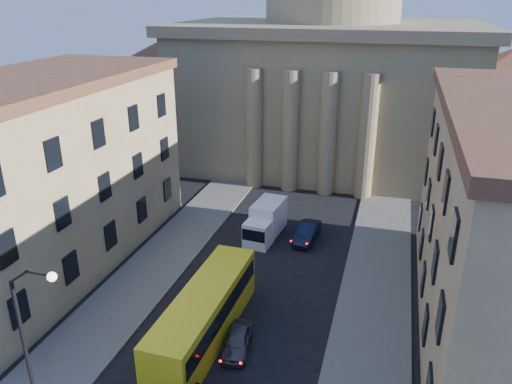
% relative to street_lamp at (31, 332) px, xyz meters
% --- Properties ---
extents(sidewalk_left, '(5.00, 60.00, 0.15)m').
position_rel_street_lamp_xyz_m(sidewalk_left, '(-1.53, 10.00, -5.21)').
color(sidewalk_left, '#5A5953').
rests_on(sidewalk_left, ground).
extents(sidewalk_right, '(5.00, 60.00, 0.15)m').
position_rel_street_lamp_xyz_m(sidewalk_right, '(15.47, 10.00, -5.21)').
color(sidewalk_right, '#5A5953').
rests_on(sidewalk_right, ground).
extents(church, '(68.02, 28.76, 36.60)m').
position_rel_street_lamp_xyz_m(church, '(6.97, 47.47, 6.59)').
color(church, olive).
rests_on(church, ground).
extents(building_left, '(11.60, 26.60, 14.70)m').
position_rel_street_lamp_xyz_m(building_left, '(-10.03, 14.00, 2.14)').
color(building_left, tan).
rests_on(building_left, ground).
extents(street_lamp, '(2.62, 0.44, 8.83)m').
position_rel_street_lamp_xyz_m(street_lamp, '(0.00, 0.00, 0.00)').
color(street_lamp, black).
rests_on(street_lamp, ground).
extents(car_right_far, '(1.97, 3.88, 1.27)m').
position_rel_street_lamp_xyz_m(car_right_far, '(7.77, 7.66, -4.65)').
color(car_right_far, '#4C4B51').
rests_on(car_right_far, ground).
extents(car_right_distant, '(1.93, 4.62, 1.48)m').
position_rel_street_lamp_xyz_m(car_right_distant, '(9.15, 23.11, -4.54)').
color(car_right_distant, black).
rests_on(car_right_distant, ground).
extents(city_bus, '(3.06, 11.96, 3.35)m').
position_rel_street_lamp_xyz_m(city_bus, '(5.46, 8.22, -3.48)').
color(city_bus, yellow).
rests_on(city_bus, ground).
extents(box_truck, '(2.74, 5.77, 3.06)m').
position_rel_street_lamp_xyz_m(box_truck, '(5.48, 22.78, -3.83)').
color(box_truck, white).
rests_on(box_truck, ground).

